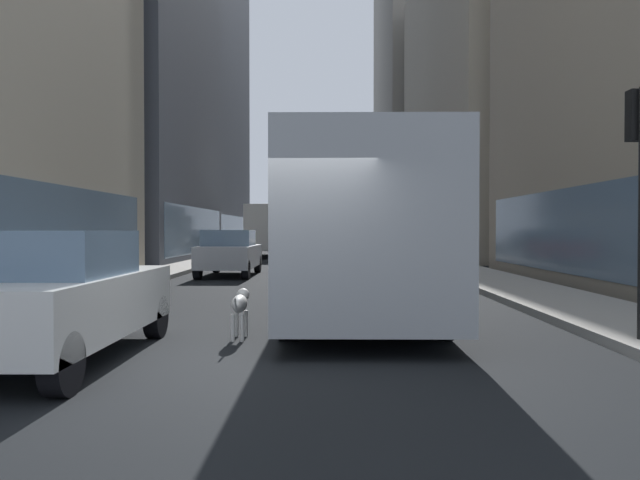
% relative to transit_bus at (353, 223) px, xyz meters
% --- Properties ---
extents(ground_plane, '(120.00, 120.00, 0.00)m').
position_rel_transit_bus_xyz_m(ground_plane, '(-1.20, 29.60, -1.78)').
color(ground_plane, black).
extents(sidewalk_left, '(2.40, 110.00, 0.15)m').
position_rel_transit_bus_xyz_m(sidewalk_left, '(-6.90, 29.60, -1.70)').
color(sidewalk_left, '#9E9991').
rests_on(sidewalk_left, ground).
extents(sidewalk_right, '(2.40, 110.00, 0.15)m').
position_rel_transit_bus_xyz_m(sidewalk_right, '(4.50, 29.60, -1.70)').
color(sidewalk_right, '#ADA89E').
rests_on(sidewalk_right, ground).
extents(building_left_far, '(9.42, 20.10, 33.32)m').
position_rel_transit_bus_xyz_m(building_left_far, '(-13.10, 37.96, 14.88)').
color(building_left_far, '#4C515B').
rests_on(building_left_far, ground).
extents(building_right_mid, '(9.78, 22.89, 19.97)m').
position_rel_transit_bus_xyz_m(building_right_mid, '(10.70, 25.78, 8.20)').
color(building_right_mid, '#B2A893').
rests_on(building_right_mid, ground).
extents(building_right_far, '(11.39, 21.08, 30.26)m').
position_rel_transit_bus_xyz_m(building_right_far, '(10.70, 49.24, 13.34)').
color(building_right_far, gray).
rests_on(building_right_far, ground).
extents(transit_bus, '(2.78, 11.53, 3.05)m').
position_rel_transit_bus_xyz_m(transit_bus, '(0.00, 0.00, 0.00)').
color(transit_bus, '#999EA3').
rests_on(transit_bus, ground).
extents(car_red_coupe, '(1.83, 4.31, 1.62)m').
position_rel_transit_bus_xyz_m(car_red_coupe, '(1.60, 16.08, -0.95)').
color(car_red_coupe, red).
rests_on(car_red_coupe, ground).
extents(car_white_van, '(1.93, 4.06, 1.62)m').
position_rel_transit_bus_xyz_m(car_white_van, '(-4.00, -5.66, -0.95)').
color(car_white_van, silver).
rests_on(car_white_van, ground).
extents(car_blue_hatchback, '(1.73, 4.34, 1.62)m').
position_rel_transit_bus_xyz_m(car_blue_hatchback, '(1.60, 33.00, -0.96)').
color(car_blue_hatchback, '#4C6BB7').
rests_on(car_blue_hatchback, ground).
extents(car_silver_sedan, '(1.80, 4.17, 1.62)m').
position_rel_transit_bus_xyz_m(car_silver_sedan, '(-4.00, 8.20, -0.96)').
color(car_silver_sedan, '#B7BABF').
rests_on(car_silver_sedan, ground).
extents(car_black_suv, '(1.83, 3.99, 1.62)m').
position_rel_transit_bus_xyz_m(car_black_suv, '(-4.00, 37.86, -0.96)').
color(car_black_suv, black).
rests_on(car_black_suv, ground).
extents(box_truck, '(2.30, 7.50, 3.05)m').
position_rel_transit_bus_xyz_m(box_truck, '(-4.00, 23.52, -0.11)').
color(box_truck, silver).
rests_on(box_truck, ground).
extents(dalmatian_dog, '(0.22, 0.96, 0.72)m').
position_rel_transit_bus_xyz_m(dalmatian_dog, '(-1.86, -4.04, -1.26)').
color(dalmatian_dog, white).
rests_on(dalmatian_dog, ground).
extents(traffic_light_near, '(0.24, 0.41, 3.40)m').
position_rel_transit_bus_xyz_m(traffic_light_near, '(3.70, -4.78, 0.66)').
color(traffic_light_near, black).
rests_on(traffic_light_near, sidewalk_right).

